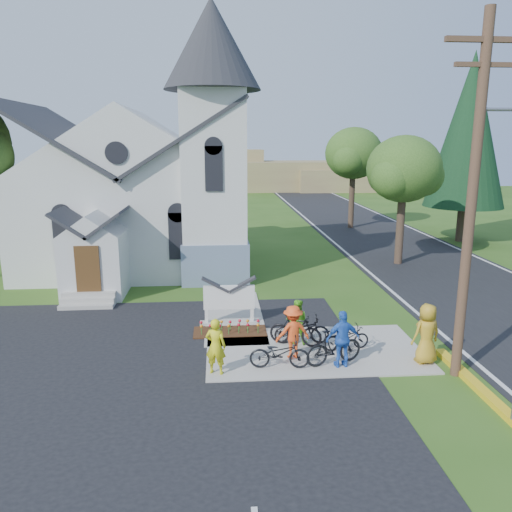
{
  "coord_description": "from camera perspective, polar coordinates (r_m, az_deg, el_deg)",
  "views": [
    {
      "loc": [
        -1.6,
        -14.5,
        6.67
      ],
      "look_at": [
        -0.06,
        5.0,
        2.19
      ],
      "focal_mm": 35.0,
      "sensor_mm": 36.0,
      "label": 1
    }
  ],
  "objects": [
    {
      "name": "utility_pole",
      "position": [
        14.8,
        23.74,
        6.91
      ],
      "size": [
        3.45,
        0.28,
        10.0
      ],
      "color": "#493124",
      "rests_on": "ground"
    },
    {
      "name": "road",
      "position": [
        32.39,
        16.57,
        0.5
      ],
      "size": [
        8.0,
        90.0,
        0.02
      ],
      "primitive_type": "cube",
      "color": "black",
      "rests_on": "ground"
    },
    {
      "name": "conifer",
      "position": [
        36.5,
        23.16,
        13.03
      ],
      "size": [
        5.2,
        5.2,
        12.4
      ],
      "color": "#37291E",
      "rests_on": "ground"
    },
    {
      "name": "bike_3",
      "position": [
        15.54,
        8.9,
        -10.21
      ],
      "size": [
        1.95,
        1.06,
        1.13
      ],
      "primitive_type": "imported",
      "rotation": [
        0.0,
        0.0,
        1.87
      ],
      "color": "black",
      "rests_on": "sidewalk"
    },
    {
      "name": "bike_2",
      "position": [
        15.17,
        2.71,
        -11.03
      ],
      "size": [
        1.85,
        0.79,
        0.95
      ],
      "primitive_type": "imported",
      "rotation": [
        0.0,
        0.0,
        1.48
      ],
      "color": "black",
      "rests_on": "sidewalk"
    },
    {
      "name": "ground",
      "position": [
        16.04,
        1.64,
        -11.68
      ],
      "size": [
        120.0,
        120.0,
        0.0
      ],
      "primitive_type": "plane",
      "color": "#315618",
      "rests_on": "ground"
    },
    {
      "name": "parking_lot",
      "position": [
        15.16,
        -25.74,
        -14.54
      ],
      "size": [
        20.0,
        16.0,
        0.02
      ],
      "primitive_type": "cube",
      "color": "black",
      "rests_on": "ground"
    },
    {
      "name": "church",
      "position": [
        27.29,
        -12.87,
        9.6
      ],
      "size": [
        12.35,
        12.0,
        13.0
      ],
      "color": "silver",
      "rests_on": "ground"
    },
    {
      "name": "distant_hills",
      "position": [
        71.14,
        -0.52,
        9.29
      ],
      "size": [
        61.0,
        10.0,
        5.6
      ],
      "color": "olive",
      "rests_on": "ground"
    },
    {
      "name": "cyclist_2",
      "position": [
        15.31,
        9.89,
        -9.33
      ],
      "size": [
        1.07,
        0.53,
        1.76
      ],
      "primitive_type": "imported",
      "rotation": [
        0.0,
        0.0,
        3.24
      ],
      "color": "blue",
      "rests_on": "sidewalk"
    },
    {
      "name": "bike_1",
      "position": [
        16.77,
        4.54,
        -8.41
      ],
      "size": [
        1.84,
        1.17,
        1.07
      ],
      "primitive_type": "imported",
      "rotation": [
        0.0,
        0.0,
        1.16
      ],
      "color": "black",
      "rests_on": "sidewalk"
    },
    {
      "name": "cyclist_1",
      "position": [
        16.87,
        4.69,
        -7.46
      ],
      "size": [
        0.86,
        0.74,
        1.53
      ],
      "primitive_type": "imported",
      "rotation": [
        0.0,
        0.0,
        2.9
      ],
      "color": "#5EC024",
      "rests_on": "sidewalk"
    },
    {
      "name": "tree_road_near",
      "position": [
        28.39,
        16.55,
        9.43
      ],
      "size": [
        4.0,
        4.0,
        7.05
      ],
      "color": "#37291E",
      "rests_on": "ground"
    },
    {
      "name": "bike_0",
      "position": [
        16.94,
        5.26,
        -8.39
      ],
      "size": [
        1.88,
        0.74,
        0.97
      ],
      "primitive_type": "imported",
      "rotation": [
        0.0,
        0.0,
        1.52
      ],
      "color": "black",
      "rests_on": "sidewalk"
    },
    {
      "name": "tree_road_mid",
      "position": [
        39.94,
        11.09,
        11.4
      ],
      "size": [
        4.4,
        4.4,
        7.8
      ],
      "color": "#37291E",
      "rests_on": "ground"
    },
    {
      "name": "flower_bed",
      "position": [
        18.07,
        -2.98,
        -8.66
      ],
      "size": [
        2.6,
        1.1,
        0.07
      ],
      "primitive_type": "cube",
      "color": "#33190E",
      "rests_on": "ground"
    },
    {
      "name": "cyclist_3",
      "position": [
        15.75,
        4.23,
        -8.63
      ],
      "size": [
        1.2,
        0.84,
        1.69
      ],
      "primitive_type": "imported",
      "rotation": [
        0.0,
        0.0,
        3.35
      ],
      "color": "#F74F1B",
      "rests_on": "sidewalk"
    },
    {
      "name": "bike_4",
      "position": [
        16.68,
        10.31,
        -9.19
      ],
      "size": [
        1.62,
        0.8,
        0.81
      ],
      "primitive_type": "imported",
      "rotation": [
        0.0,
        0.0,
        1.75
      ],
      "color": "black",
      "rests_on": "sidewalk"
    },
    {
      "name": "church_sign",
      "position": [
        18.58,
        -3.09,
        -4.8
      ],
      "size": [
        2.2,
        0.4,
        1.7
      ],
      "color": "#A29D92",
      "rests_on": "ground"
    },
    {
      "name": "sidewalk",
      "position": [
        16.69,
        6.67,
        -10.65
      ],
      "size": [
        7.0,
        4.0,
        0.05
      ],
      "primitive_type": "cube",
      "color": "#A29D92",
      "rests_on": "ground"
    },
    {
      "name": "cyclist_0",
      "position": [
        14.73,
        -4.63,
        -10.23
      ],
      "size": [
        0.7,
        0.56,
        1.68
      ],
      "primitive_type": "imported",
      "rotation": [
        0.0,
        0.0,
        2.85
      ],
      "color": "yellow",
      "rests_on": "sidewalk"
    },
    {
      "name": "cyclist_4",
      "position": [
        16.18,
        18.92,
        -8.39
      ],
      "size": [
        1.03,
        0.79,
        1.88
      ],
      "primitive_type": "imported",
      "rotation": [
        0.0,
        0.0,
        3.37
      ],
      "color": "#B98E22",
      "rests_on": "sidewalk"
    }
  ]
}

